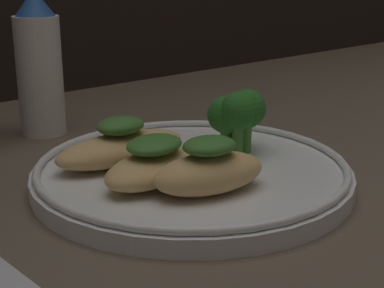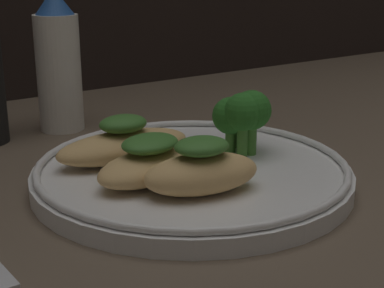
# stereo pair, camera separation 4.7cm
# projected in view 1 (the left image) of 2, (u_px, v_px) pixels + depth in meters

# --- Properties ---
(ground_plane) EXTENTS (1.80, 1.80, 0.01)m
(ground_plane) POSITION_uv_depth(u_px,v_px,m) (192.00, 189.00, 0.48)
(ground_plane) COLOR brown
(plate) EXTENTS (0.26, 0.26, 0.02)m
(plate) POSITION_uv_depth(u_px,v_px,m) (192.00, 172.00, 0.48)
(plate) COLOR white
(plate) RESTS_ON ground_plane
(grilled_meat_front) EXTENTS (0.09, 0.06, 0.04)m
(grilled_meat_front) POSITION_uv_depth(u_px,v_px,m) (209.00, 170.00, 0.42)
(grilled_meat_front) COLOR tan
(grilled_meat_front) RESTS_ON plate
(grilled_meat_middle) EXTENTS (0.10, 0.07, 0.04)m
(grilled_meat_middle) POSITION_uv_depth(u_px,v_px,m) (155.00, 164.00, 0.44)
(grilled_meat_middle) COLOR tan
(grilled_meat_middle) RESTS_ON plate
(grilled_meat_back) EXTENTS (0.12, 0.05, 0.04)m
(grilled_meat_back) POSITION_uv_depth(u_px,v_px,m) (121.00, 146.00, 0.48)
(grilled_meat_back) COLOR tan
(grilled_meat_back) RESTS_ON plate
(broccoli_bunch) EXTENTS (0.05, 0.06, 0.06)m
(broccoli_bunch) POSITION_uv_depth(u_px,v_px,m) (237.00, 112.00, 0.51)
(broccoli_bunch) COLOR #4C8E38
(broccoli_bunch) RESTS_ON plate
(sauce_bottle) EXTENTS (0.05, 0.05, 0.15)m
(sauce_bottle) POSITION_uv_depth(u_px,v_px,m) (39.00, 66.00, 0.60)
(sauce_bottle) COLOR white
(sauce_bottle) RESTS_ON ground_plane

